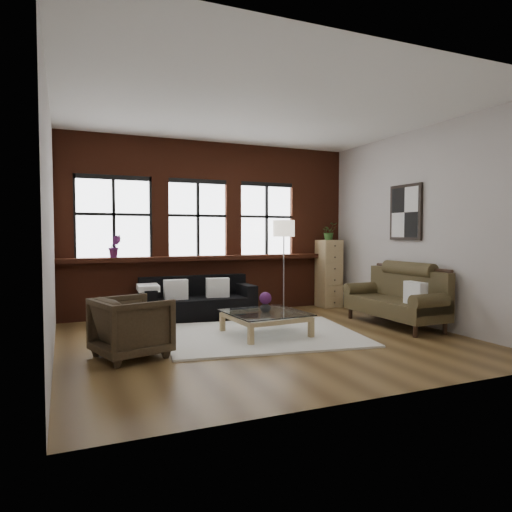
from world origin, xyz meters
name	(u,v)px	position (x,y,z in m)	size (l,w,h in m)	color
floor	(266,339)	(0.00, 0.00, 0.00)	(5.50, 5.50, 0.00)	brown
ceiling	(266,110)	(0.00, 0.00, 3.20)	(5.50, 5.50, 0.00)	white
wall_back	(212,228)	(0.00, 2.50, 1.60)	(5.50, 5.50, 0.00)	#BDB6B0
wall_front	(381,222)	(0.00, -2.50, 1.60)	(5.50, 5.50, 0.00)	#BDB6B0
wall_left	(50,224)	(-2.75, 0.00, 1.60)	(5.00, 5.00, 0.00)	#BDB6B0
wall_right	(420,227)	(2.75, 0.00, 1.60)	(5.00, 5.00, 0.00)	#BDB6B0
brick_backwall	(213,228)	(0.00, 2.44, 1.60)	(5.50, 0.12, 3.20)	#562414
sill_ledge	(215,258)	(0.00, 2.35, 1.04)	(5.50, 0.30, 0.08)	#562414
window_left	(114,219)	(-1.80, 2.45, 1.75)	(1.38, 0.10, 1.50)	black
window_mid	(197,220)	(-0.30, 2.45, 1.75)	(1.38, 0.10, 1.50)	black
window_right	(266,221)	(1.10, 2.45, 1.75)	(1.38, 0.10, 1.50)	black
wall_poster	(406,212)	(2.72, 0.30, 1.85)	(0.05, 0.74, 0.94)	black
shag_rug	(263,335)	(0.04, 0.22, 0.01)	(2.74, 2.16, 0.03)	silver
dark_sofa	(198,299)	(-0.45, 1.90, 0.35)	(1.96, 0.79, 0.71)	black
pillow_a	(176,290)	(-0.87, 1.80, 0.54)	(0.40, 0.14, 0.34)	white
pillow_b	(218,288)	(-0.12, 1.80, 0.54)	(0.40, 0.14, 0.34)	white
vintage_settee	(394,295)	(2.30, 0.06, 0.49)	(0.82, 1.85, 0.99)	#40361D
pillow_settee	(415,293)	(2.22, -0.51, 0.60)	(0.14, 0.38, 0.34)	white
armchair	(131,327)	(-1.88, -0.22, 0.37)	(0.79, 0.81, 0.74)	#312618
coffee_table	(265,324)	(0.08, 0.21, 0.17)	(1.08, 1.08, 0.36)	tan
vase	(265,306)	(0.08, 0.21, 0.43)	(0.16, 0.16, 0.17)	#B2B2B2
flowers	(265,298)	(0.08, 0.21, 0.55)	(0.18, 0.18, 0.18)	#591F5C
drawer_chest	(329,273)	(2.37, 2.14, 0.68)	(0.42, 0.42, 1.36)	tan
potted_plant_top	(329,231)	(2.37, 2.14, 1.54)	(0.31, 0.27, 0.35)	#2D5923
floor_lamp	(284,263)	(1.17, 1.80, 0.94)	(0.40, 0.40, 1.89)	#A5A5A8
sill_plant	(115,246)	(-1.80, 2.32, 1.27)	(0.21, 0.17, 0.39)	#591F5C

